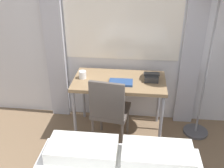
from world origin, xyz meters
TOP-DOWN VIEW (x-y plane):
  - wall_back_with_window at (0.02, 3.15)m, footprint 5.41×0.13m
  - desk at (0.13, 2.78)m, footprint 1.07×0.59m
  - desk_chair at (0.04, 2.51)m, footprint 0.45×0.45m
  - telephone at (0.50, 2.82)m, footprint 0.18×0.19m
  - book at (0.15, 2.69)m, footprint 0.27×0.17m
  - mug at (-0.30, 2.78)m, footprint 0.09×0.09m

SIDE VIEW (x-z plane):
  - desk_chair at x=0.04m, z-range 0.06..0.94m
  - desk at x=0.13m, z-range 0.30..1.02m
  - book at x=0.15m, z-range 0.73..0.75m
  - telephone at x=0.50m, z-range 0.72..0.81m
  - mug at x=-0.30m, z-range 0.73..0.82m
  - wall_back_with_window at x=0.02m, z-range 0.00..2.70m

